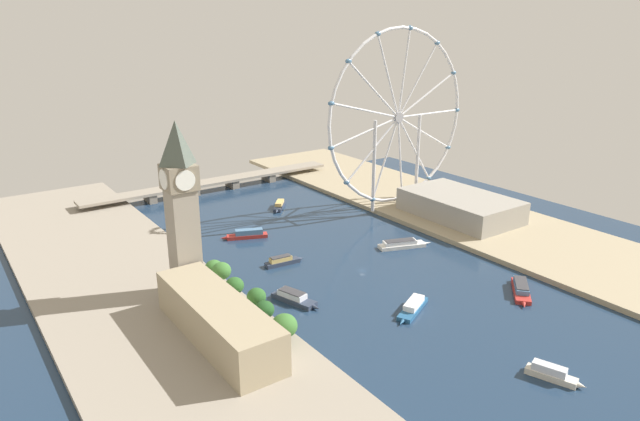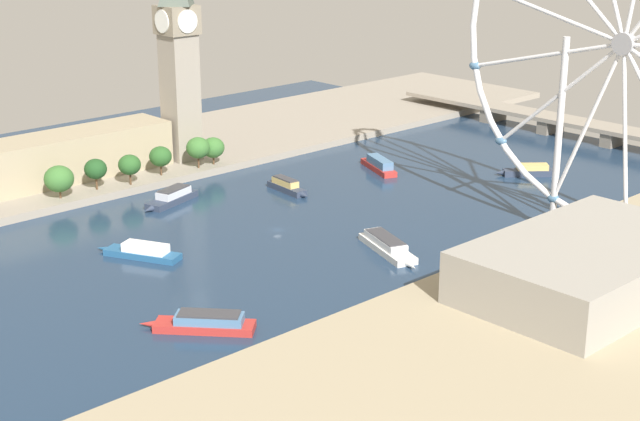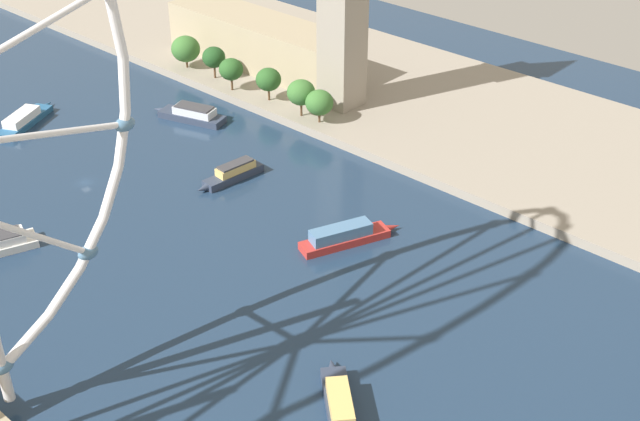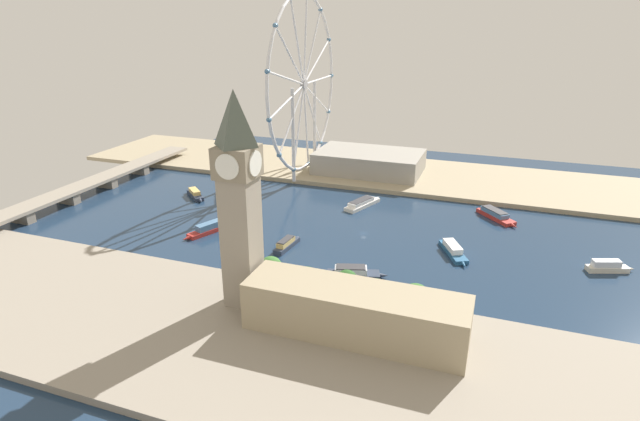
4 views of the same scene
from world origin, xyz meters
The scene contains 17 objects.
ground_plane centered at (0.00, 0.00, 0.00)m, with size 400.21×400.21×0.00m, color #1E334C.
riverbank_left centered at (-115.10, 0.00, 1.50)m, with size 90.00×520.00×3.00m, color gray.
riverbank_right centered at (115.10, 0.00, 1.50)m, with size 90.00×520.00×3.00m, color tan.
clock_tower centered at (-92.24, 25.26, 48.00)m, with size 15.66×15.66×86.65m.
parliament_block centered at (-99.09, -23.76, 12.32)m, with size 22.00×82.04×18.63m, color tan.
tree_row_embankment centered at (-76.34, -6.78, 10.98)m, with size 13.10×82.04×13.23m.
ferris_wheel centered at (87.94, 70.08, 67.52)m, with size 124.03×3.20×126.60m.
riverside_hall centered at (108.72, 26.19, 10.72)m, with size 47.62×77.95×15.44m, color gray.
river_bridge centered at (0.00, 193.17, 6.46)m, with size 212.21×16.64×8.53m.
tour_boat_0 centered at (20.26, 122.00, 2.03)m, with size 20.08×21.95×4.99m.
tour_boat_1 centered at (-32.00, 32.66, 2.20)m, with size 24.20×6.99×5.40m.
tour_boat_2 centered at (-28.53, 81.69, 2.41)m, with size 29.41×15.42×5.72m.
tour_boat_3 centered at (-9.62, -49.99, 1.99)m, with size 29.22×17.48×4.90m.
tour_boat_4 centered at (41.55, 12.39, 2.09)m, with size 33.77×17.05×4.92m.
tour_boat_5 centered at (49.00, -68.29, 2.18)m, with size 27.32×24.95×5.22m.
tour_boat_6 centered at (-4.27, -121.20, 2.42)m, with size 11.17×22.46×5.80m.
tour_boat_7 centered at (-51.35, -9.32, 2.27)m, with size 14.10×28.53×5.59m.
Camera 1 is at (-186.96, -223.27, 132.51)m, focal length 31.89 mm.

